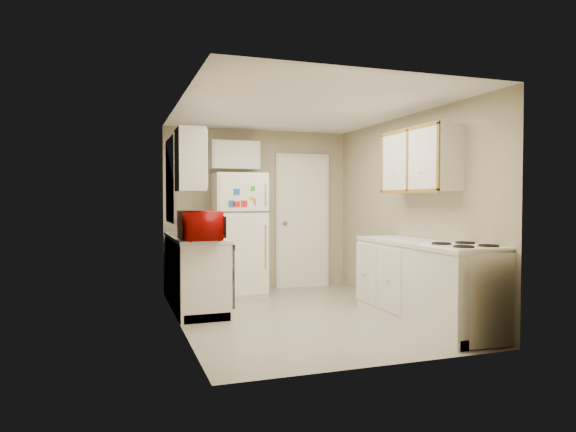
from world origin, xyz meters
name	(u,v)px	position (x,y,z in m)	size (l,w,h in m)	color
floor	(302,316)	(0.00, 0.00, 0.00)	(3.80, 3.80, 0.00)	#AEA897
ceiling	(302,109)	(0.00, 0.00, 2.40)	(3.80, 3.80, 0.00)	white
wall_left	(179,214)	(-1.40, 0.00, 1.20)	(3.80, 3.80, 0.00)	tan
wall_right	(407,212)	(1.40, 0.00, 1.20)	(3.80, 3.80, 0.00)	tan
wall_back	(258,210)	(0.00, 1.90, 1.20)	(2.80, 2.80, 0.00)	tan
wall_front	(383,219)	(0.00, -1.90, 1.20)	(2.80, 2.80, 0.00)	tan
left_counter	(195,271)	(-1.10, 0.90, 0.45)	(0.60, 1.80, 0.90)	silver
dishwasher	(228,274)	(-0.81, 0.30, 0.49)	(0.03, 0.58, 0.72)	black
sink	(193,238)	(-1.10, 1.05, 0.86)	(0.54, 0.74, 0.16)	gray
microwave	(200,227)	(-1.15, 0.17, 1.05)	(0.33, 0.59, 0.39)	#970401
soap_bottle	(186,226)	(-1.15, 1.39, 1.00)	(0.07, 0.08, 0.16)	silver
window_blinds	(172,180)	(-1.36, 1.05, 1.60)	(0.10, 0.98, 1.08)	silver
upper_cabinet_left	(190,160)	(-1.25, 0.22, 1.80)	(0.30, 0.45, 0.70)	silver
refrigerator	(239,234)	(-0.37, 1.58, 0.86)	(0.71, 0.69, 1.73)	white
cabinet_over_fridge	(234,155)	(-0.40, 1.75, 2.00)	(0.70, 0.30, 0.40)	silver
interior_door	(303,221)	(0.70, 1.86, 1.02)	(0.86, 0.06, 2.08)	white
right_counter	(422,283)	(1.10, -0.80, 0.45)	(0.60, 2.00, 0.90)	silver
stove	(464,294)	(1.14, -1.44, 0.44)	(0.59, 0.72, 0.88)	white
upper_cabinet_right	(420,161)	(1.25, -0.50, 1.80)	(0.30, 1.20, 0.70)	silver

